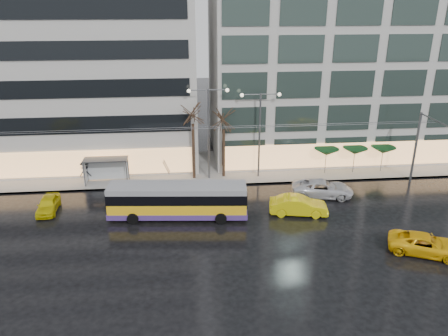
{
  "coord_description": "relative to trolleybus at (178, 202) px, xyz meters",
  "views": [
    {
      "loc": [
        -0.39,
        -29.73,
        17.16
      ],
      "look_at": [
        2.94,
        5.0,
        3.45
      ],
      "focal_mm": 35.0,
      "sensor_mm": 36.0,
      "label": 1
    }
  ],
  "objects": [
    {
      "name": "trolleybus",
      "position": [
        0.0,
        0.0,
        0.0
      ],
      "size": [
        11.51,
        4.88,
        5.26
      ],
      "color": "yellow",
      "rests_on": "ground"
    },
    {
      "name": "parasol_a",
      "position": [
        15.09,
        8.05,
        1.02
      ],
      "size": [
        2.5,
        2.5,
        2.65
      ],
      "color": "#595B60",
      "rests_on": "sidewalk"
    },
    {
      "name": "kerb",
      "position": [
        3.09,
        6.1,
        -1.35
      ],
      "size": [
        80.0,
        0.1,
        0.15
      ],
      "primitive_type": "cube",
      "color": "slate",
      "rests_on": "ground"
    },
    {
      "name": "parasol_c",
      "position": [
        21.09,
        8.05,
        1.02
      ],
      "size": [
        2.5,
        2.5,
        2.65
      ],
      "color": "#595B60",
      "rests_on": "sidewalk"
    },
    {
      "name": "taxi_a",
      "position": [
        -11.06,
        2.12,
        -0.77
      ],
      "size": [
        1.75,
        3.94,
        1.32
      ],
      "primitive_type": "imported",
      "rotation": [
        0.0,
        0.0,
        0.05
      ],
      "color": "#D5C60B",
      "rests_on": "ground"
    },
    {
      "name": "tree_a",
      "position": [
        1.59,
        8.05,
        5.66
      ],
      "size": [
        3.2,
        3.2,
        8.4
      ],
      "color": "black",
      "rests_on": "sidewalk"
    },
    {
      "name": "taxi_b",
      "position": [
        10.09,
        -0.44,
        -0.62
      ],
      "size": [
        5.08,
        2.5,
        1.6
      ],
      "primitive_type": "imported",
      "rotation": [
        0.0,
        0.0,
        1.4
      ],
      "color": "yellow",
      "rests_on": "ground"
    },
    {
      "name": "ground",
      "position": [
        1.09,
        -2.95,
        -1.42
      ],
      "size": [
        140.0,
        140.0,
        0.0
      ],
      "primitive_type": "plane",
      "color": "black",
      "rests_on": "ground"
    },
    {
      "name": "street_lamp_far",
      "position": [
        8.09,
        7.85,
        4.29
      ],
      "size": [
        3.96,
        0.36,
        8.53
      ],
      "color": "#595B60",
      "rests_on": "sidewalk"
    },
    {
      "name": "pedestrian_c",
      "position": [
        -9.07,
        8.04,
        -0.16
      ],
      "size": [
        1.15,
        0.89,
        2.11
      ],
      "color": "black",
      "rests_on": "sidewalk"
    },
    {
      "name": "pedestrian_b",
      "position": [
        -5.41,
        8.95,
        -0.4
      ],
      "size": [
        1.07,
        1.01,
        1.75
      ],
      "color": "black",
      "rests_on": "sidewalk"
    },
    {
      "name": "tree_b",
      "position": [
        4.59,
        8.25,
        4.97
      ],
      "size": [
        3.2,
        3.2,
        7.7
      ],
      "color": "black",
      "rests_on": "sidewalk"
    },
    {
      "name": "pedestrian_a",
      "position": [
        -6.0,
        8.71,
        0.17
      ],
      "size": [
        1.22,
        1.23,
        2.19
      ],
      "color": "black",
      "rests_on": "sidewalk"
    },
    {
      "name": "building_right",
      "position": [
        20.09,
        16.05,
        11.23
      ],
      "size": [
        32.0,
        14.0,
        25.0
      ],
      "primitive_type": "cube",
      "color": "#B8B6B0",
      "rests_on": "sidewalk"
    },
    {
      "name": "building_left",
      "position": [
        -14.91,
        16.05,
        9.73
      ],
      "size": [
        34.0,
        14.0,
        22.0
      ],
      "primitive_type": "cube",
      "color": "#B8B6B0",
      "rests_on": "sidewalk"
    },
    {
      "name": "parasol_b",
      "position": [
        18.09,
        8.05,
        1.02
      ],
      "size": [
        2.5,
        2.5,
        2.65
      ],
      "color": "#595B60",
      "rests_on": "sidewalk"
    },
    {
      "name": "sidewalk",
      "position": [
        3.09,
        11.05,
        -1.35
      ],
      "size": [
        80.0,
        10.0,
        0.15
      ],
      "primitive_type": "cube",
      "color": "gray",
      "rests_on": "ground"
    },
    {
      "name": "taxi_c",
      "position": [
        17.61,
        -7.22,
        -0.72
      ],
      "size": [
        5.61,
        4.24,
        1.42
      ],
      "primitive_type": "imported",
      "rotation": [
        0.0,
        0.0,
        1.14
      ],
      "color": "yellow",
      "rests_on": "ground"
    },
    {
      "name": "street_lamp_near",
      "position": [
        3.09,
        7.85,
        4.57
      ],
      "size": [
        3.96,
        0.36,
        9.03
      ],
      "color": "#595B60",
      "rests_on": "sidewalk"
    },
    {
      "name": "sedan_silver",
      "position": [
        13.2,
        2.89,
        -0.65
      ],
      "size": [
        5.93,
        3.53,
        1.54
      ],
      "primitive_type": "imported",
      "rotation": [
        0.0,
        0.0,
        1.39
      ],
      "color": "silver",
      "rests_on": "ground"
    },
    {
      "name": "catenary",
      "position": [
        2.09,
        4.98,
        2.83
      ],
      "size": [
        42.24,
        5.12,
        7.0
      ],
      "color": "#595B60",
      "rests_on": "ground"
    },
    {
      "name": "bus_shelter",
      "position": [
        -7.29,
        7.73,
        0.54
      ],
      "size": [
        4.2,
        1.6,
        2.51
      ],
      "color": "#595B60",
      "rests_on": "sidewalk"
    }
  ]
}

